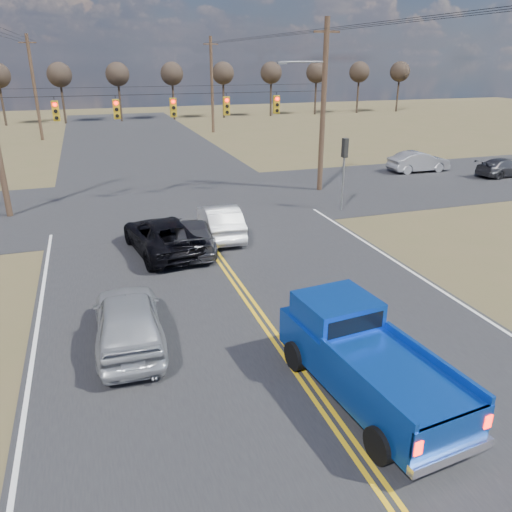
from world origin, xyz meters
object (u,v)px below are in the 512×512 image
object	(u,v)px
dgrey_car_queue	(192,235)
cross_car_east_near	(419,162)
cross_car_east_far	(504,168)
pickup_truck	(364,359)
black_suv	(163,236)
silver_suv	(128,319)
white_car_queue	(220,221)

from	to	relation	value
dgrey_car_queue	cross_car_east_near	bearing A→B (deg)	-142.93
cross_car_east_far	pickup_truck	bearing A→B (deg)	124.69
pickup_truck	black_suv	world-z (taller)	pickup_truck
silver_suv	cross_car_east_near	xyz separation A→B (m)	(22.35, 17.69, -0.07)
cross_car_east_far	black_suv	bearing A→B (deg)	100.44
pickup_truck	cross_car_east_far	bearing A→B (deg)	34.50
cross_car_east_near	silver_suv	bearing A→B (deg)	129.32
white_car_queue	cross_car_east_far	distance (m)	23.05
black_suv	cross_car_east_near	size ratio (longest dim) A/B	1.19
black_suv	cross_car_east_near	xyz separation A→B (m)	(20.29, 10.49, -0.00)
black_suv	cross_car_east_far	bearing A→B (deg)	-172.09
cross_car_east_near	pickup_truck	bearing A→B (deg)	142.94
white_car_queue	silver_suv	bearing A→B (deg)	63.77
dgrey_car_queue	cross_car_east_far	size ratio (longest dim) A/B	1.08
pickup_truck	cross_car_east_near	size ratio (longest dim) A/B	1.28
black_suv	cross_car_east_far	xyz separation A→B (m)	(25.10, 7.28, -0.12)
silver_suv	white_car_queue	size ratio (longest dim) A/B	1.04
cross_car_east_near	cross_car_east_far	distance (m)	5.78
black_suv	dgrey_car_queue	bearing A→B (deg)	162.97
dgrey_car_queue	cross_car_east_far	distance (m)	25.02
dgrey_car_queue	cross_car_east_far	xyz separation A→B (m)	(23.88, 7.47, -0.05)
dgrey_car_queue	cross_car_east_far	world-z (taller)	dgrey_car_queue
pickup_truck	white_car_queue	xyz separation A→B (m)	(-0.30, 12.61, -0.27)
black_suv	dgrey_car_queue	distance (m)	1.24
black_suv	silver_suv	bearing A→B (deg)	65.75
silver_suv	dgrey_car_queue	distance (m)	7.74
white_car_queue	cross_car_east_near	world-z (taller)	white_car_queue
silver_suv	cross_car_east_far	bearing A→B (deg)	-149.97
cross_car_east_near	cross_car_east_far	size ratio (longest dim) A/B	1.05
silver_suv	black_suv	distance (m)	7.49
pickup_truck	dgrey_car_queue	bearing A→B (deg)	93.92
pickup_truck	cross_car_east_far	size ratio (longest dim) A/B	1.34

